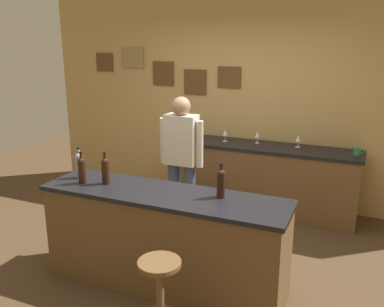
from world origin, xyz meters
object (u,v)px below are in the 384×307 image
bartender (181,157)px  wine_glass_c (298,139)px  wine_glass_b (257,135)px  bar_stool (160,288)px  wine_bottle_b (82,169)px  wine_bottle_a (79,164)px  coffee_mug (357,151)px  wine_bottle_d (221,182)px  wine_glass_a (225,133)px  wine_bottle_c (105,170)px

bartender → wine_glass_c: 1.57m
wine_glass_b → wine_glass_c: (0.53, -0.00, 0.00)m
wine_glass_c → bar_stool: bearing=-100.0°
wine_glass_b → wine_glass_c: 0.53m
bar_stool → wine_bottle_b: bearing=151.5°
wine_bottle_a → wine_glass_c: wine_bottle_a is taller
wine_bottle_a → coffee_mug: wine_bottle_a is taller
wine_bottle_d → wine_glass_c: 2.07m
wine_bottle_d → wine_glass_c: wine_bottle_d is taller
wine_bottle_a → bar_stool: bearing=-30.4°
wine_bottle_a → wine_glass_a: size_ratio=1.97×
wine_bottle_c → wine_bottle_d: bearing=5.1°
wine_bottle_a → wine_bottle_c: 0.33m
wine_bottle_a → wine_bottle_b: 0.17m
wine_glass_a → bar_stool: bearing=-80.8°
bartender → wine_bottle_d: 1.23m
wine_bottle_a → wine_bottle_d: same height
bartender → wine_glass_c: bearing=45.2°
wine_glass_a → bartender: bearing=-98.8°
wine_bottle_a → wine_bottle_c: bearing=-7.5°
bar_stool → wine_bottle_a: bearing=149.6°
wine_glass_b → coffee_mug: wine_glass_b is taller
wine_bottle_d → bar_stool: bearing=-103.5°
wine_bottle_c → wine_glass_b: wine_bottle_c is taller
wine_bottle_a → wine_glass_c: bearing=50.4°
wine_glass_c → wine_bottle_c: bearing=-123.3°
bar_stool → coffee_mug: 3.01m
wine_bottle_a → wine_bottle_c: (0.33, -0.04, 0.00)m
bar_stool → wine_glass_c: size_ratio=4.39×
wine_bottle_d → coffee_mug: (1.01, 1.94, -0.11)m
wine_glass_c → wine_glass_b: bearing=179.9°
wine_glass_a → wine_bottle_d: bearing=-72.2°
bartender → wine_bottle_a: 1.18m
wine_bottle_c → wine_glass_b: 2.32m
wine_bottle_a → wine_bottle_d: (1.43, 0.05, 0.00)m
bartender → wine_glass_a: bartender is taller
wine_bottle_c → wine_glass_b: (0.88, 2.14, -0.05)m
bartender → wine_bottle_c: 1.08m
wine_bottle_c → bar_stool: bearing=-36.9°
bar_stool → wine_bottle_b: size_ratio=2.22×
bar_stool → wine_bottle_d: bearing=76.5°
wine_glass_a → wine_glass_c: bearing=4.3°
wine_bottle_c → wine_glass_b: size_ratio=1.97×
bar_stool → wine_bottle_b: 1.41m
bartender → bar_stool: (0.61, -1.71, -0.48)m
bar_stool → wine_bottle_d: size_ratio=2.22×
wine_bottle_a → coffee_mug: 3.15m
bartender → wine_glass_a: size_ratio=10.45×
wine_glass_a → wine_glass_c: 0.95m
bartender → wine_bottle_c: bartender is taller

